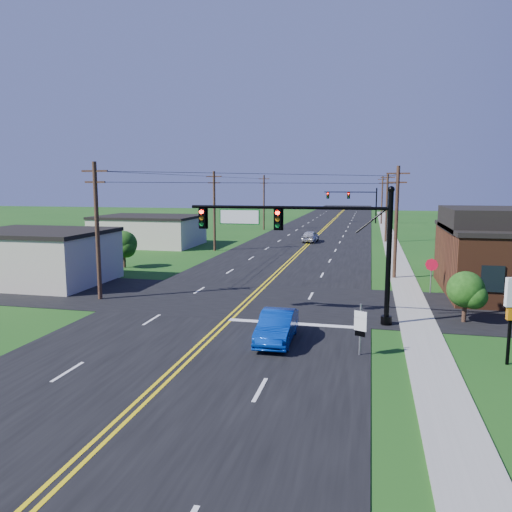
% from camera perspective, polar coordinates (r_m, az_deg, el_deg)
% --- Properties ---
extents(ground, '(260.00, 260.00, 0.00)m').
position_cam_1_polar(ground, '(22.01, -8.82, -12.02)').
color(ground, '#164513').
rests_on(ground, ground).
extents(road_main, '(16.00, 220.00, 0.04)m').
position_cam_1_polar(road_main, '(69.99, 6.48, 1.99)').
color(road_main, black).
rests_on(road_main, ground).
extents(road_cross, '(70.00, 10.00, 0.04)m').
position_cam_1_polar(road_cross, '(32.98, -1.07, -5.02)').
color(road_cross, black).
rests_on(road_cross, ground).
extents(sidewalk, '(2.00, 160.00, 0.08)m').
position_cam_1_polar(sidewalk, '(59.68, 15.44, 0.69)').
color(sidewalk, gray).
rests_on(sidewalk, ground).
extents(signal_mast_main, '(11.30, 0.60, 7.48)m').
position_cam_1_polar(signal_mast_main, '(27.51, 5.67, 2.28)').
color(signal_mast_main, black).
rests_on(signal_mast_main, ground).
extents(signal_mast_far, '(10.98, 0.60, 7.48)m').
position_cam_1_polar(signal_mast_far, '(99.24, 11.06, 6.35)').
color(signal_mast_far, black).
rests_on(signal_mast_far, ground).
extents(cream_bldg_near, '(10.20, 8.20, 4.10)m').
position_cam_1_polar(cream_bldg_near, '(41.75, -23.63, -0.06)').
color(cream_bldg_near, beige).
rests_on(cream_bldg_near, ground).
extents(cream_bldg_far, '(12.20, 9.20, 3.70)m').
position_cam_1_polar(cream_bldg_far, '(63.37, -12.15, 2.88)').
color(cream_bldg_far, beige).
rests_on(cream_bldg_far, ground).
extents(utility_pole_left_a, '(1.80, 0.28, 9.00)m').
position_cam_1_polar(utility_pole_left_a, '(34.00, -17.70, 3.02)').
color(utility_pole_left_a, '#352318').
rests_on(utility_pole_left_a, ground).
extents(utility_pole_left_b, '(1.80, 0.28, 9.00)m').
position_cam_1_polar(utility_pole_left_b, '(56.90, -4.79, 5.34)').
color(utility_pole_left_b, '#352318').
rests_on(utility_pole_left_b, ground).
extents(utility_pole_left_c, '(1.80, 0.28, 9.00)m').
position_cam_1_polar(utility_pole_left_c, '(83.01, 0.91, 6.27)').
color(utility_pole_left_c, '#352318').
rests_on(utility_pole_left_c, ground).
extents(utility_pole_right_a, '(1.80, 0.28, 9.00)m').
position_cam_1_polar(utility_pole_right_a, '(41.29, 15.74, 3.96)').
color(utility_pole_right_a, '#352318').
rests_on(utility_pole_right_a, ground).
extents(utility_pole_right_b, '(1.80, 0.28, 9.00)m').
position_cam_1_polar(utility_pole_right_b, '(67.23, 14.71, 5.54)').
color(utility_pole_right_b, '#352318').
rests_on(utility_pole_right_b, ground).
extents(utility_pole_right_c, '(1.80, 0.28, 9.00)m').
position_cam_1_polar(utility_pole_right_c, '(97.20, 14.20, 6.31)').
color(utility_pole_right_c, '#352318').
rests_on(utility_pole_right_c, ground).
extents(tree_right_back, '(3.00, 3.00, 4.10)m').
position_cam_1_polar(tree_right_back, '(46.15, 23.11, 1.38)').
color(tree_right_back, '#352318').
rests_on(tree_right_back, ground).
extents(shrub_corner, '(2.00, 2.00, 2.86)m').
position_cam_1_polar(shrub_corner, '(29.67, 22.84, -3.56)').
color(shrub_corner, '#352318').
rests_on(shrub_corner, ground).
extents(tree_left, '(2.40, 2.40, 3.37)m').
position_cam_1_polar(tree_left, '(46.87, -14.87, 1.32)').
color(tree_left, '#352318').
rests_on(tree_left, ground).
extents(blue_car, '(1.65, 4.51, 1.48)m').
position_cam_1_polar(blue_car, '(24.29, 2.40, -8.14)').
color(blue_car, '#0734A3').
rests_on(blue_car, ground).
extents(distant_car, '(2.09, 4.54, 1.51)m').
position_cam_1_polar(distant_car, '(65.68, 6.25, 2.23)').
color(distant_car, silver).
rests_on(distant_car, ground).
extents(route_sign, '(0.55, 0.27, 2.37)m').
position_cam_1_polar(route_sign, '(22.69, 11.83, -7.82)').
color(route_sign, slate).
rests_on(route_sign, ground).
extents(stop_sign, '(0.86, 0.27, 2.47)m').
position_cam_1_polar(stop_sign, '(36.65, 19.42, -1.34)').
color(stop_sign, slate).
rests_on(stop_sign, ground).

